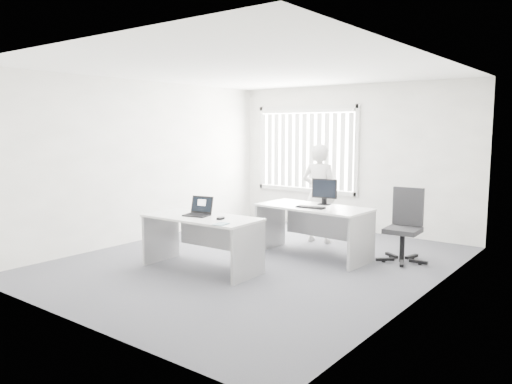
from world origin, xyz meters
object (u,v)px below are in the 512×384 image
Objects in this scene: person at (319,193)px; laptop at (196,207)px; desk_near at (202,231)px; office_chair at (403,239)px; monitor at (324,192)px; desk_far at (313,220)px.

person is 5.03× the size of laptop.
desk_near is 0.35m from laptop.
laptop is (-2.17, -2.16, 0.55)m from office_chair.
monitor is (-1.17, -0.33, 0.65)m from office_chair.
desk_far is 1.03× the size of person.
desk_near is 0.98× the size of person.
monitor is at bearing 60.83° from desk_near.
person is 0.84m from monitor.
desk_far is 1.87m from laptop.
office_chair is at bearing 43.49° from desk_near.
desk_far is at bearing 58.66° from desk_near.
desk_far is 4.37× the size of monitor.
desk_far is at bearing 46.58° from laptop.
office_chair is 2.70× the size of monitor.
person is 2.55m from laptop.
desk_near is 1.79m from desk_far.
person is (-0.43, 0.92, 0.29)m from desk_far.
person is 4.24× the size of monitor.
monitor is at bearing 81.77° from desk_far.
desk_near is at bearing -137.63° from office_chair.
laptop is at bearing -117.98° from desk_far.
desk_far is 5.19× the size of laptop.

